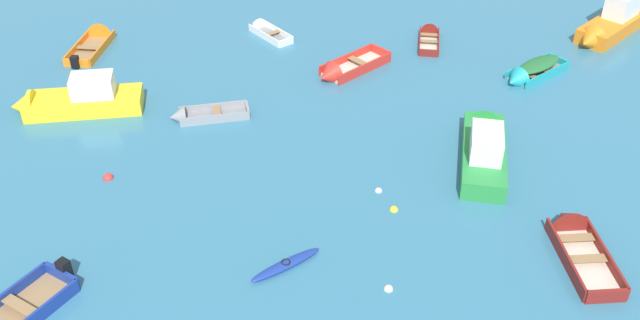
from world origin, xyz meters
TOP-DOWN VIEW (x-y plane):
  - kayak_deep_blue_back_row_center at (-1.80, 13.68)m, footprint 2.80×1.93m
  - rowboat_orange_center at (-11.91, 33.33)m, footprint 2.33×4.87m
  - rowboat_grey_back_row_right at (-5.74, 24.30)m, footprint 3.91×1.58m
  - rowboat_white_back_row_left at (-2.28, 33.95)m, footprint 2.79×3.48m
  - rowboat_maroon_near_camera at (9.18, 14.17)m, footprint 1.64×4.57m
  - rowboat_red_outer_left at (1.77, 28.15)m, footprint 4.53×3.99m
  - motor_launch_green_near_right at (7.28, 19.99)m, footprint 3.36×6.69m
  - rowboat_turquoise_far_back at (11.77, 27.00)m, footprint 4.23×3.42m
  - motor_launch_orange_cluster_outer at (18.24, 31.86)m, footprint 6.19×5.62m
  - motor_launch_yellow_near_left at (-11.64, 25.59)m, footprint 6.35×2.22m
  - rowboat_maroon_distant_center at (7.47, 32.30)m, footprint 1.84×3.70m
  - mooring_buoy_midfield at (2.70, 16.63)m, footprint 0.36×0.36m
  - mooring_buoy_trailing at (1.77, 12.27)m, footprint 0.33×0.33m
  - mooring_buoy_between_boats_left at (-9.17, 19.79)m, footprint 0.45×0.45m
  - mooring_buoy_near_foreground at (2.28, 17.92)m, footprint 0.30×0.30m

SIDE VIEW (x-z plane):
  - mooring_buoy_midfield at x=2.70m, z-range -0.18..0.18m
  - mooring_buoy_trailing at x=1.77m, z-range -0.17..0.17m
  - mooring_buoy_between_boats_left at x=-9.17m, z-range -0.23..0.23m
  - mooring_buoy_near_foreground at x=2.28m, z-range -0.15..0.15m
  - kayak_deep_blue_back_row_center at x=-1.80m, z-range -0.01..0.28m
  - rowboat_maroon_distant_center at x=7.47m, z-range -0.33..0.70m
  - rowboat_white_back_row_left at x=-2.28m, z-range -0.30..0.68m
  - rowboat_grey_back_row_right at x=-5.74m, z-range -0.33..0.73m
  - rowboat_orange_center at x=-11.91m, z-range -0.50..0.93m
  - rowboat_maroon_near_camera at x=9.18m, z-range -0.48..0.97m
  - rowboat_red_outer_left at x=1.77m, z-range -0.45..0.95m
  - rowboat_turquoise_far_back at x=11.77m, z-range -0.27..1.00m
  - motor_launch_yellow_near_left at x=-11.64m, z-range -0.49..1.72m
  - motor_launch_green_near_right at x=7.28m, z-range -0.49..1.80m
  - motor_launch_orange_cluster_outer at x=18.24m, z-range -0.55..2.02m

